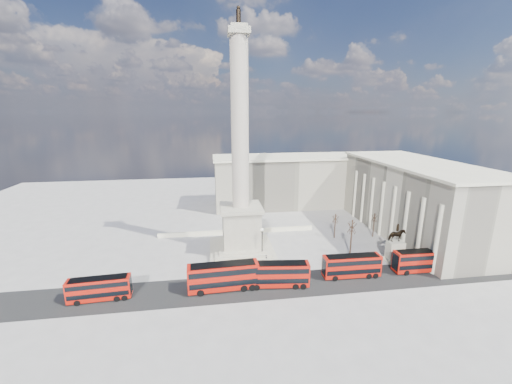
{
  "coord_description": "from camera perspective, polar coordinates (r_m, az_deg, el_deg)",
  "views": [
    {
      "loc": [
        -6.01,
        -60.04,
        30.53
      ],
      "look_at": [
        2.95,
        2.41,
        14.46
      ],
      "focal_mm": 22.0,
      "sensor_mm": 36.0,
      "label": 1
    }
  ],
  "objects": [
    {
      "name": "victorian_lamp",
      "position": [
        66.44,
        1.11,
        -9.02
      ],
      "size": [
        0.62,
        0.62,
        7.21
      ],
      "rotation": [
        0.0,
        0.0,
        0.4
      ],
      "color": "black",
      "rests_on": "ground"
    },
    {
      "name": "ground",
      "position": [
        67.62,
        -2.24,
        -12.56
      ],
      "size": [
        180.0,
        180.0,
        0.0
      ],
      "primitive_type": "plane",
      "color": "#A19E99",
      "rests_on": "ground"
    },
    {
      "name": "bare_tree_near",
      "position": [
        70.92,
        17.08,
        -5.96
      ],
      "size": [
        1.96,
        1.96,
        8.57
      ],
      "rotation": [
        0.0,
        0.0,
        -0.04
      ],
      "color": "#332319",
      "rests_on": "ground"
    },
    {
      "name": "pedestrian_walking",
      "position": [
        65.75,
        14.38,
        -13.12
      ],
      "size": [
        0.62,
        0.48,
        1.51
      ],
      "primitive_type": "imported",
      "rotation": [
        0.0,
        0.0,
        -0.24
      ],
      "color": "black",
      "rests_on": "ground"
    },
    {
      "name": "pedestrian_standing",
      "position": [
        73.95,
        24.23,
        -10.77
      ],
      "size": [
        0.87,
        0.74,
        1.58
      ],
      "primitive_type": "imported",
      "rotation": [
        0.0,
        0.0,
        3.35
      ],
      "color": "black",
      "rests_on": "ground"
    },
    {
      "name": "nelsons_column",
      "position": [
        67.65,
        -2.79,
        -0.82
      ],
      "size": [
        14.0,
        14.0,
        49.85
      ],
      "color": "#B0AA93",
      "rests_on": "ground"
    },
    {
      "name": "bare_tree_far",
      "position": [
        83.72,
        20.74,
        -4.32
      ],
      "size": [
        1.6,
        1.6,
        6.53
      ],
      "rotation": [
        0.0,
        0.0,
        0.19
      ],
      "color": "#332319",
      "rests_on": "ground"
    },
    {
      "name": "red_bus_a",
      "position": [
        57.21,
        -5.88,
        -14.99
      ],
      "size": [
        12.43,
        3.44,
        4.99
      ],
      "rotation": [
        0.0,
        0.0,
        0.05
      ],
      "color": "#B41409",
      "rests_on": "ground"
    },
    {
      "name": "equestrian_statue",
      "position": [
        72.69,
        23.99,
        -9.35
      ],
      "size": [
        4.01,
        3.01,
        8.36
      ],
      "color": "beige",
      "rests_on": "ground"
    },
    {
      "name": "red_bus_e",
      "position": [
        60.4,
        -26.52,
        -15.42
      ],
      "size": [
        10.04,
        2.91,
        4.02
      ],
      "rotation": [
        0.0,
        0.0,
        0.06
      ],
      "color": "#B41409",
      "rests_on": "ground"
    },
    {
      "name": "red_bus_b",
      "position": [
        58.13,
        3.96,
        -14.67
      ],
      "size": [
        11.54,
        3.78,
        4.6
      ],
      "rotation": [
        0.0,
        0.0,
        -0.11
      ],
      "color": "#B41409",
      "rests_on": "ground"
    },
    {
      "name": "building_northeast",
      "position": [
        105.72,
        6.27,
        2.08
      ],
      "size": [
        51.0,
        17.0,
        16.6
      ],
      "color": "beige",
      "rests_on": "ground"
    },
    {
      "name": "pedestrian_crossing",
      "position": [
        67.02,
        1.86,
        -12.02
      ],
      "size": [
        0.63,
        1.04,
        1.66
      ],
      "primitive_type": "imported",
      "rotation": [
        0.0,
        0.0,
        1.82
      ],
      "color": "black",
      "rests_on": "ground"
    },
    {
      "name": "balustrade_wall",
      "position": [
        81.96,
        -3.42,
        -7.19
      ],
      "size": [
        40.0,
        0.6,
        1.1
      ],
      "primitive_type": "cube",
      "color": "beige",
      "rests_on": "ground"
    },
    {
      "name": "asphalt_road",
      "position": [
        59.64,
        3.8,
        -16.53
      ],
      "size": [
        120.0,
        9.0,
        0.01
      ],
      "primitive_type": "cube",
      "color": "#252525",
      "rests_on": "ground"
    },
    {
      "name": "building_east",
      "position": [
        89.2,
        27.04,
        -1.06
      ],
      "size": [
        19.0,
        46.0,
        18.6
      ],
      "color": "beige",
      "rests_on": "ground"
    },
    {
      "name": "red_bus_c",
      "position": [
        63.68,
        17.05,
        -12.69
      ],
      "size": [
        10.93,
        2.76,
        4.41
      ],
      "rotation": [
        0.0,
        0.0,
        -0.02
      ],
      "color": "#B41409",
      "rests_on": "ground"
    },
    {
      "name": "bare_tree_mid",
      "position": [
        80.06,
        14.25,
        -4.64
      ],
      "size": [
        1.73,
        1.73,
        6.54
      ],
      "rotation": [
        0.0,
        0.0,
        -0.02
      ],
      "color": "#332319",
      "rests_on": "ground"
    },
    {
      "name": "red_bus_d",
      "position": [
        70.79,
        27.87,
        -10.96
      ],
      "size": [
        10.94,
        2.7,
        4.43
      ],
      "rotation": [
        0.0,
        0.0,
        -0.01
      ],
      "color": "#B41409",
      "rests_on": "ground"
    }
  ]
}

